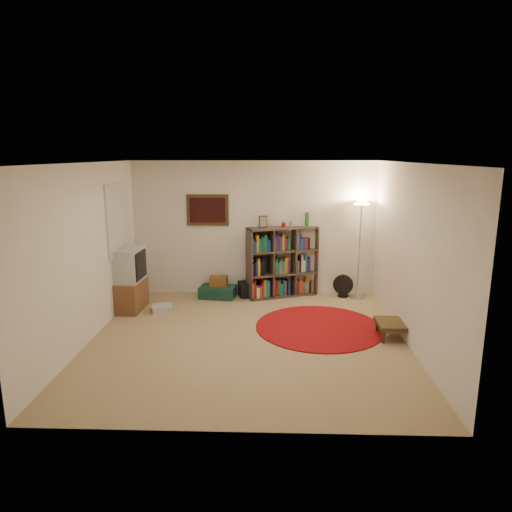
{
  "coord_description": "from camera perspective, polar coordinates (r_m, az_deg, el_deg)",
  "views": [
    {
      "loc": [
        0.32,
        -6.15,
        2.61
      ],
      "look_at": [
        0.1,
        0.6,
        1.1
      ],
      "focal_mm": 32.0,
      "sensor_mm": 36.0,
      "label": 1
    }
  ],
  "objects": [
    {
      "name": "floor_fan",
      "position": [
        8.66,
        10.84,
        -3.68
      ],
      "size": [
        0.37,
        0.25,
        0.42
      ],
      "rotation": [
        0.0,
        0.0,
        -0.36
      ],
      "color": "black",
      "rests_on": "ground"
    },
    {
      "name": "floor_lamp",
      "position": [
        8.4,
        12.98,
        4.69
      ],
      "size": [
        0.4,
        0.4,
        1.81
      ],
      "rotation": [
        0.0,
        0.0,
        -0.17
      ],
      "color": "silver",
      "rests_on": "ground"
    },
    {
      "name": "wicker_basket",
      "position": [
        8.54,
        -4.7,
        -3.14
      ],
      "size": [
        0.33,
        0.25,
        0.18
      ],
      "rotation": [
        0.0,
        0.0,
        -0.06
      ],
      "color": "brown",
      "rests_on": "suitcase"
    },
    {
      "name": "red_rug",
      "position": [
        7.18,
        7.88,
        -8.77
      ],
      "size": [
        1.95,
        1.95,
        0.02
      ],
      "color": "maroon",
      "rests_on": "ground"
    },
    {
      "name": "suitcase",
      "position": [
        8.55,
        -4.81,
        -4.49
      ],
      "size": [
        0.7,
        0.5,
        0.21
      ],
      "rotation": [
        0.0,
        0.0,
        -0.13
      ],
      "color": "#13342B",
      "rests_on": "ground"
    },
    {
      "name": "paper_towel",
      "position": [
        8.41,
        0.22,
        -4.67
      ],
      "size": [
        0.13,
        0.13,
        0.22
      ],
      "rotation": [
        0.0,
        0.0,
        0.23
      ],
      "color": "silver",
      "rests_on": "ground"
    },
    {
      "name": "tv_stand",
      "position": [
        8.06,
        -15.81,
        -2.95
      ],
      "size": [
        0.55,
        0.76,
        1.07
      ],
      "rotation": [
        0.0,
        0.0,
        -0.05
      ],
      "color": "brown",
      "rests_on": "ground"
    },
    {
      "name": "bookshelf",
      "position": [
        8.5,
        3.15,
        -0.87
      ],
      "size": [
        1.36,
        0.78,
        1.57
      ],
      "rotation": [
        0.0,
        0.0,
        0.34
      ],
      "color": "#3F322A",
      "rests_on": "ground"
    },
    {
      "name": "dvd_box",
      "position": [
        7.95,
        -11.65,
        -6.41
      ],
      "size": [
        0.4,
        0.37,
        0.11
      ],
      "rotation": [
        0.0,
        0.0,
        0.31
      ],
      "color": "silver",
      "rests_on": "ground"
    },
    {
      "name": "duffel_bag",
      "position": [
        8.58,
        -0.82,
        -4.15
      ],
      "size": [
        0.46,
        0.42,
        0.27
      ],
      "rotation": [
        0.0,
        0.0,
        0.28
      ],
      "color": "black",
      "rests_on": "ground"
    },
    {
      "name": "side_table",
      "position": [
        6.98,
        17.01,
        -8.19
      ],
      "size": [
        0.52,
        0.52,
        0.24
      ],
      "rotation": [
        0.0,
        0.0,
        -0.0
      ],
      "color": "#352812",
      "rests_on": "ground"
    },
    {
      "name": "room",
      "position": [
        6.36,
        -1.56,
        0.33
      ],
      "size": [
        4.54,
        4.54,
        2.54
      ],
      "color": "#A0865D",
      "rests_on": "ground"
    }
  ]
}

